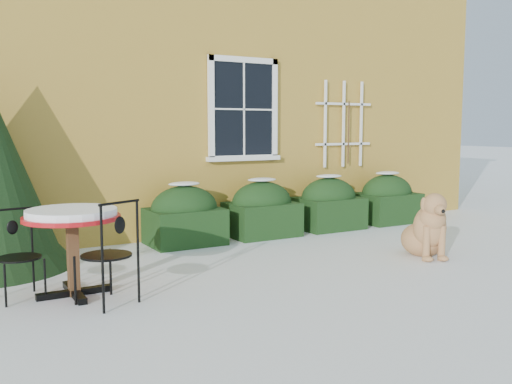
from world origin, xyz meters
TOP-DOWN VIEW (x-y plane):
  - ground at (0.00, 0.00)m, footprint 80.00×80.00m
  - house at (0.00, 7.00)m, footprint 12.40×8.40m
  - hedge_row at (1.65, 2.55)m, footprint 4.95×0.80m
  - bistro_table at (-2.27, 0.74)m, footprint 0.95×0.95m
  - patio_chair_near at (-2.03, 0.27)m, footprint 0.59×0.58m
  - patio_chair_far at (-2.76, 0.92)m, footprint 0.45×0.44m
  - dog at (2.12, 0.20)m, footprint 0.75×0.95m

SIDE VIEW (x-z plane):
  - ground at x=0.00m, z-range 0.00..0.00m
  - dog at x=2.12m, z-range -0.09..0.80m
  - hedge_row at x=1.65m, z-range -0.05..0.86m
  - patio_chair_far at x=-2.76m, z-range 0.00..0.89m
  - patio_chair_near at x=-2.03m, z-range 0.00..1.01m
  - bistro_table at x=-2.27m, z-range 0.29..1.18m
  - house at x=0.00m, z-range 0.02..6.42m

